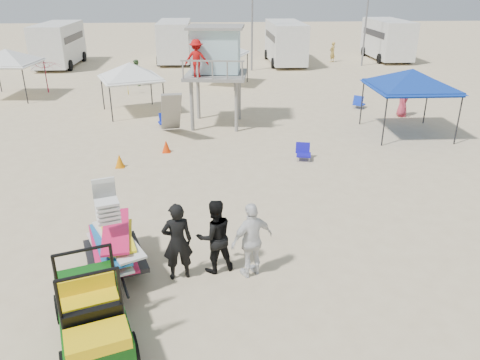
{
  "coord_description": "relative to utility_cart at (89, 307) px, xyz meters",
  "views": [
    {
      "loc": [
        -0.3,
        -8.86,
        6.43
      ],
      "look_at": [
        0.5,
        3.0,
        1.3
      ],
      "focal_mm": 35.0,
      "sensor_mm": 36.0,
      "label": 1
    }
  ],
  "objects": [
    {
      "name": "man_mid",
      "position": [
        2.37,
        2.28,
        0.08
      ],
      "size": [
        1.05,
        0.93,
        1.83
      ],
      "primitive_type": "imported",
      "rotation": [
        0.0,
        0.0,
        3.45
      ],
      "color": "black",
      "rests_on": "ground"
    },
    {
      "name": "surf_trailer",
      "position": [
        0.01,
        2.33,
        0.03
      ],
      "size": [
        1.78,
        2.44,
        2.11
      ],
      "color": "black",
      "rests_on": "ground"
    },
    {
      "name": "rv_far_right",
      "position": [
        17.62,
        33.15,
        0.97
      ],
      "size": [
        2.64,
        6.6,
        3.25
      ],
      "color": "silver",
      "rests_on": "ground"
    },
    {
      "name": "beach_chair_a",
      "position": [
        0.21,
        14.28,
        -0.52
      ],
      "size": [
        0.66,
        0.72,
        0.64
      ],
      "color": "#1023AE",
      "rests_on": "ground"
    },
    {
      "name": "beach_chair_c",
      "position": [
        10.36,
        17.09,
        -0.52
      ],
      "size": [
        0.74,
        0.85,
        0.64
      ],
      "color": "#112FB9",
      "rests_on": "ground"
    },
    {
      "name": "umbrella_a",
      "position": [
        -7.51,
        21.91,
        0.13
      ],
      "size": [
        2.69,
        2.71,
        1.92
      ],
      "primitive_type": "imported",
      "rotation": [
        0.0,
        0.0,
        -0.34
      ],
      "color": "red",
      "rests_on": "ground"
    },
    {
      "name": "light_pole_right",
      "position": [
        14.62,
        30.15,
        3.17
      ],
      "size": [
        0.14,
        0.14,
        8.0
      ],
      "primitive_type": "cylinder",
      "color": "slate",
      "rests_on": "ground"
    },
    {
      "name": "utility_cart",
      "position": [
        0.0,
        0.0,
        0.0
      ],
      "size": [
        1.87,
        2.6,
        1.78
      ],
      "color": "#0B490E",
      "rests_on": "ground"
    },
    {
      "name": "rv_mid_left",
      "position": [
        -0.38,
        33.15,
        0.97
      ],
      "size": [
        2.65,
        6.5,
        3.25
      ],
      "color": "silver",
      "rests_on": "ground"
    },
    {
      "name": "ground",
      "position": [
        2.62,
        1.65,
        -0.83
      ],
      "size": [
        140.0,
        140.0,
        0.0
      ],
      "primitive_type": "plane",
      "color": "beige",
      "rests_on": "ground"
    },
    {
      "name": "man_left",
      "position": [
        1.52,
        2.03,
        0.12
      ],
      "size": [
        0.77,
        0.58,
        1.91
      ],
      "primitive_type": "imported",
      "rotation": [
        0.0,
        0.0,
        3.34
      ],
      "color": "black",
      "rests_on": "ground"
    },
    {
      "name": "canopy_white_c",
      "position": [
        3.11,
        23.54,
        1.8
      ],
      "size": [
        3.85,
        3.85,
        3.18
      ],
      "color": "black",
      "rests_on": "ground"
    },
    {
      "name": "rv_mid_right",
      "position": [
        8.62,
        31.65,
        0.97
      ],
      "size": [
        2.64,
        7.0,
        3.25
      ],
      "color": "silver",
      "rests_on": "ground"
    },
    {
      "name": "beach_chair_b",
      "position": [
        5.89,
        9.53,
        -0.52
      ],
      "size": [
        0.64,
        0.69,
        0.64
      ],
      "color": "#140FA8",
      "rests_on": "ground"
    },
    {
      "name": "distant_beachgoers",
      "position": [
        5.55,
        22.59,
        -0.01
      ],
      "size": [
        15.78,
        17.57,
        1.67
      ],
      "color": "#C2374A",
      "rests_on": "ground"
    },
    {
      "name": "light_pole_left",
      "position": [
        5.62,
        28.65,
        3.17
      ],
      "size": [
        0.14,
        0.14,
        8.0
      ],
      "primitive_type": "cylinder",
      "color": "slate",
      "rests_on": "ground"
    },
    {
      "name": "cone_far",
      "position": [
        0.56,
        10.69,
        -0.58
      ],
      "size": [
        0.34,
        0.34,
        0.5
      ],
      "primitive_type": "cone",
      "color": "red",
      "rests_on": "ground"
    },
    {
      "name": "canopy_blue",
      "position": [
        11.06,
        12.45,
        1.91
      ],
      "size": [
        3.31,
        3.31,
        3.29
      ],
      "color": "black",
      "rests_on": "ground"
    },
    {
      "name": "canopy_white_b",
      "position": [
        -9.13,
        20.82,
        1.8
      ],
      "size": [
        3.3,
        3.3,
        3.18
      ],
      "color": "black",
      "rests_on": "ground"
    },
    {
      "name": "canopy_white_a",
      "position": [
        -1.61,
        16.91,
        1.6
      ],
      "size": [
        3.54,
        3.54,
        2.98
      ],
      "color": "black",
      "rests_on": "ground"
    },
    {
      "name": "man_right",
      "position": [
        3.22,
        2.03,
        0.09
      ],
      "size": [
        1.17,
        0.9,
        1.85
      ],
      "primitive_type": "imported",
      "rotation": [
        0.0,
        0.0,
        3.63
      ],
      "color": "white",
      "rests_on": "ground"
    },
    {
      "name": "cone_near",
      "position": [
        -1.04,
        9.16,
        -0.58
      ],
      "size": [
        0.34,
        0.34,
        0.5
      ],
      "primitive_type": "cone",
      "color": "orange",
      "rests_on": "ground"
    },
    {
      "name": "umbrella_b",
      "position": [
        -2.49,
        21.09,
        -0.04
      ],
      "size": [
        2.44,
        2.43,
        1.57
      ],
      "primitive_type": "imported",
      "rotation": [
        0.0,
        0.0,
        0.88
      ],
      "color": "gold",
      "rests_on": "ground"
    },
    {
      "name": "lifeguard_tower",
      "position": [
        2.59,
        14.54,
        2.44
      ],
      "size": [
        3.07,
        3.07,
        4.39
      ],
      "color": "gray",
      "rests_on": "ground"
    },
    {
      "name": "rv_far_left",
      "position": [
        -9.38,
        31.65,
        0.97
      ],
      "size": [
        2.64,
        6.8,
        3.25
      ],
      "color": "silver",
      "rests_on": "ground"
    }
  ]
}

